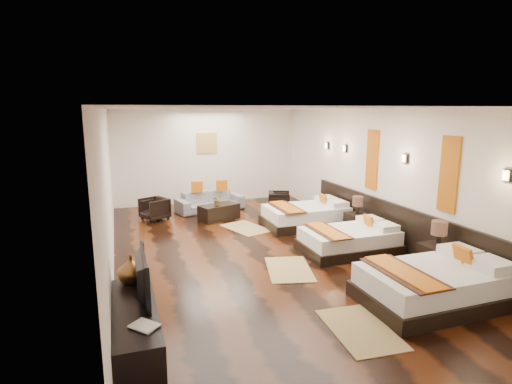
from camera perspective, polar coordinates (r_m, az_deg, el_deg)
name	(u,v)px	position (r m, az deg, el deg)	size (l,w,h in m)	color
floor	(260,251)	(8.20, 0.51, -8.32)	(5.50, 9.50, 0.01)	black
ceiling	(260,108)	(7.72, 0.54, 11.64)	(5.50, 9.50, 0.01)	white
back_wall	(207,156)	(12.37, -6.88, 4.98)	(5.50, 0.01, 2.80)	silver
left_wall	(108,192)	(7.40, -19.97, 0.06)	(0.01, 9.50, 2.80)	silver
right_wall	(381,175)	(9.12, 17.04, 2.28)	(0.01, 9.50, 2.80)	silver
headboard_panel	(400,228)	(8.68, 19.55, -4.76)	(0.08, 6.60, 0.90)	black
bed_near	(435,284)	(6.62, 23.80, -11.74)	(2.12, 1.33, 0.81)	black
bed_mid	(350,240)	(8.33, 13.01, -6.54)	(1.87, 1.17, 0.71)	black
bed_far	(307,215)	(9.96, 7.10, -3.26)	(1.99, 1.25, 0.76)	black
nightstand_a	(437,256)	(7.62, 23.98, -8.25)	(0.48, 0.48, 0.96)	black
nightstand_b	(357,221)	(9.45, 13.95, -4.01)	(0.45, 0.45, 0.89)	black
jute_mat_near	(360,329)	(5.68, 14.36, -18.09)	(0.75, 1.20, 0.01)	#9E8650
jute_mat_mid	(289,269)	(7.35, 4.65, -10.70)	(0.75, 1.20, 0.01)	#9E8650
jute_mat_far	(246,228)	(9.75, -1.41, -5.06)	(0.75, 1.20, 0.01)	#9E8650
tv_console	(136,330)	(5.16, -16.49, -18.02)	(0.50, 1.80, 0.55)	black
tv	(136,276)	(5.13, -16.41, -11.28)	(0.98, 0.13, 0.56)	black
book	(137,331)	(4.54, -16.34, -18.16)	(0.21, 0.29, 0.03)	black
figurine	(131,269)	(5.65, -17.13, -10.28)	(0.35, 0.35, 0.36)	brown
sofa	(210,201)	(11.46, -6.47, -1.24)	(1.87, 0.73, 0.55)	slate
armchair_left	(154,209)	(10.75, -14.03, -2.30)	(0.61, 0.62, 0.57)	black
armchair_right	(279,201)	(11.36, 3.27, -1.30)	(0.58, 0.60, 0.54)	black
coffee_table	(219,212)	(10.48, -5.20, -2.82)	(1.00, 0.50, 0.40)	black
table_plant	(217,200)	(10.36, -5.50, -1.15)	(0.23, 0.20, 0.25)	#22521B
orange_panel_a	(449,174)	(7.63, 25.40, 2.25)	(0.04, 0.40, 1.30)	#D86014
orange_panel_b	(372,160)	(9.31, 15.97, 4.38)	(0.04, 0.40, 1.30)	#D86014
sconce_near	(507,175)	(6.86, 31.73, 1.99)	(0.07, 0.12, 0.18)	black
sconce_mid	(405,158)	(8.41, 20.16, 4.44)	(0.07, 0.12, 0.18)	black
sconce_far	(345,148)	(10.20, 12.36, 5.98)	(0.07, 0.12, 0.18)	black
sconce_lounge	(327,145)	(10.98, 9.92, 6.44)	(0.07, 0.12, 0.18)	black
gold_artwork	(207,143)	(12.32, -6.90, 6.82)	(0.60, 0.04, 0.60)	#AD873F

